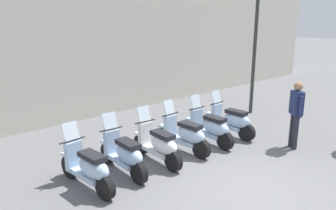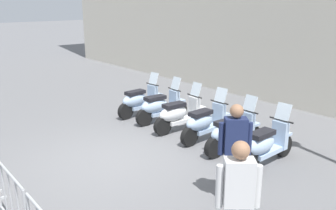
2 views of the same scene
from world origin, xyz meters
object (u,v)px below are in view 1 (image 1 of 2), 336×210
object	(u,v)px
motorcycle_5	(231,121)
motorcycle_3	(185,135)
motorcycle_2	(158,144)
motorcycle_4	(210,128)
motorcycle_1	(124,154)
motorcycle_0	(88,167)
street_lamp	(257,15)
officer_mid_plaza	(296,111)

from	to	relation	value
motorcycle_5	motorcycle_3	bearing A→B (deg)	171.86
motorcycle_2	motorcycle_3	size ratio (longest dim) A/B	1.00
motorcycle_2	motorcycle_4	distance (m)	1.79
motorcycle_1	motorcycle_5	distance (m)	3.59
motorcycle_0	street_lamp	bearing A→B (deg)	1.55
motorcycle_0	motorcycle_5	size ratio (longest dim) A/B	1.00
motorcycle_3	motorcycle_5	world-z (taller)	same
motorcycle_0	motorcycle_2	distance (m)	1.78
motorcycle_0	motorcycle_3	size ratio (longest dim) A/B	1.00
motorcycle_1	street_lamp	world-z (taller)	street_lamp
motorcycle_1	motorcycle_3	size ratio (longest dim) A/B	1.00
motorcycle_4	motorcycle_2	bearing A→B (deg)	173.28
motorcycle_5	motorcycle_0	bearing A→B (deg)	173.39
motorcycle_3	motorcycle_5	size ratio (longest dim) A/B	1.00
motorcycle_4	motorcycle_5	world-z (taller)	same
motorcycle_4	street_lamp	bearing A→B (deg)	9.81
officer_mid_plaza	street_lamp	bearing A→B (deg)	46.14
motorcycle_2	motorcycle_5	xyz separation A→B (m)	(2.67, -0.31, 0.00)
motorcycle_0	motorcycle_5	world-z (taller)	same
motorcycle_3	officer_mid_plaza	xyz separation A→B (m)	(2.08, -1.92, 0.53)
motorcycle_1	motorcycle_2	xyz separation A→B (m)	(0.88, -0.17, 0.00)
motorcycle_3	officer_mid_plaza	distance (m)	2.88
motorcycle_2	officer_mid_plaza	distance (m)	3.61
motorcycle_2	officer_mid_plaza	world-z (taller)	officer_mid_plaza
motorcycle_0	motorcycle_4	world-z (taller)	same
street_lamp	motorcycle_1	bearing A→B (deg)	-177.93
motorcycle_2	motorcycle_4	bearing A→B (deg)	-6.72
motorcycle_5	officer_mid_plaza	xyz separation A→B (m)	(0.31, -1.67, 0.53)
motorcycle_5	motorcycle_1	bearing A→B (deg)	172.27
motorcycle_4	street_lamp	size ratio (longest dim) A/B	0.31
motorcycle_1	officer_mid_plaza	bearing A→B (deg)	-29.09
motorcycle_2	motorcycle_4	xyz separation A→B (m)	(1.78, -0.21, 0.00)
motorcycle_5	motorcycle_2	bearing A→B (deg)	173.33
motorcycle_0	motorcycle_4	bearing A→B (deg)	-6.62
motorcycle_1	street_lamp	xyz separation A→B (m)	(6.14, 0.22, 2.91)
motorcycle_1	motorcycle_3	xyz separation A→B (m)	(1.78, -0.23, 0.00)
motorcycle_0	motorcycle_2	xyz separation A→B (m)	(1.77, -0.20, 0.00)
motorcycle_0	motorcycle_1	bearing A→B (deg)	-2.08
street_lamp	officer_mid_plaza	world-z (taller)	street_lamp
motorcycle_2	street_lamp	world-z (taller)	street_lamp
motorcycle_1	motorcycle_2	world-z (taller)	same
street_lamp	officer_mid_plaza	bearing A→B (deg)	-133.86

